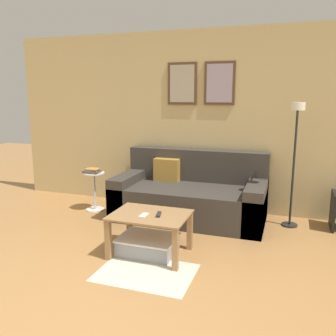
{
  "coord_description": "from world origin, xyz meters",
  "views": [
    {
      "loc": [
        1.41,
        -1.93,
        1.66
      ],
      "look_at": [
        0.14,
        1.77,
        0.85
      ],
      "focal_mm": 38.0,
      "sensor_mm": 36.0,
      "label": 1
    }
  ],
  "objects_px": {
    "couch": "(190,196)",
    "side_table": "(94,188)",
    "remote_control": "(159,214)",
    "cell_phone": "(144,215)",
    "book_stack": "(92,171)",
    "floor_lamp": "(295,147)",
    "coffee_table": "(150,222)",
    "storage_bin": "(148,245)"
  },
  "relations": [
    {
      "from": "couch",
      "to": "side_table",
      "type": "height_order",
      "value": "couch"
    },
    {
      "from": "remote_control",
      "to": "cell_phone",
      "type": "bearing_deg",
      "value": -172.36
    },
    {
      "from": "book_stack",
      "to": "cell_phone",
      "type": "distance_m",
      "value": 1.73
    },
    {
      "from": "floor_lamp",
      "to": "remote_control",
      "type": "height_order",
      "value": "floor_lamp"
    },
    {
      "from": "couch",
      "to": "coffee_table",
      "type": "xyz_separation_m",
      "value": [
        -0.08,
        -1.25,
        0.05
      ]
    },
    {
      "from": "side_table",
      "to": "remote_control",
      "type": "distance_m",
      "value": 1.81
    },
    {
      "from": "remote_control",
      "to": "storage_bin",
      "type": "bearing_deg",
      "value": 158.08
    },
    {
      "from": "side_table",
      "to": "remote_control",
      "type": "xyz_separation_m",
      "value": [
        1.42,
        -1.12,
        0.12
      ]
    },
    {
      "from": "couch",
      "to": "book_stack",
      "type": "height_order",
      "value": "couch"
    },
    {
      "from": "book_stack",
      "to": "remote_control",
      "type": "relative_size",
      "value": 1.58
    },
    {
      "from": "storage_bin",
      "to": "cell_phone",
      "type": "relative_size",
      "value": 4.32
    },
    {
      "from": "couch",
      "to": "coffee_table",
      "type": "bearing_deg",
      "value": -93.89
    },
    {
      "from": "floor_lamp",
      "to": "cell_phone",
      "type": "distance_m",
      "value": 2.03
    },
    {
      "from": "floor_lamp",
      "to": "book_stack",
      "type": "xyz_separation_m",
      "value": [
        -2.72,
        -0.16,
        -0.44
      ]
    },
    {
      "from": "cell_phone",
      "to": "couch",
      "type": "bearing_deg",
      "value": 85.5
    },
    {
      "from": "floor_lamp",
      "to": "remote_control",
      "type": "bearing_deg",
      "value": -135.88
    },
    {
      "from": "coffee_table",
      "to": "remote_control",
      "type": "height_order",
      "value": "remote_control"
    },
    {
      "from": "storage_bin",
      "to": "couch",
      "type": "bearing_deg",
      "value": 84.5
    },
    {
      "from": "storage_bin",
      "to": "cell_phone",
      "type": "xyz_separation_m",
      "value": [
        -0.01,
        -0.07,
        0.36
      ]
    },
    {
      "from": "coffee_table",
      "to": "remote_control",
      "type": "xyz_separation_m",
      "value": [
        0.1,
        -0.01,
        0.1
      ]
    },
    {
      "from": "couch",
      "to": "floor_lamp",
      "type": "height_order",
      "value": "floor_lamp"
    },
    {
      "from": "couch",
      "to": "floor_lamp",
      "type": "relative_size",
      "value": 1.27
    },
    {
      "from": "storage_bin",
      "to": "side_table",
      "type": "bearing_deg",
      "value": 139.51
    },
    {
      "from": "coffee_table",
      "to": "remote_control",
      "type": "bearing_deg",
      "value": -3.62
    },
    {
      "from": "coffee_table",
      "to": "cell_phone",
      "type": "xyz_separation_m",
      "value": [
        -0.04,
        -0.06,
        0.09
      ]
    },
    {
      "from": "remote_control",
      "to": "cell_phone",
      "type": "relative_size",
      "value": 1.07
    },
    {
      "from": "couch",
      "to": "book_stack",
      "type": "distance_m",
      "value": 1.45
    },
    {
      "from": "side_table",
      "to": "cell_phone",
      "type": "height_order",
      "value": "side_table"
    },
    {
      "from": "side_table",
      "to": "book_stack",
      "type": "relative_size",
      "value": 2.37
    },
    {
      "from": "storage_bin",
      "to": "floor_lamp",
      "type": "height_order",
      "value": "floor_lamp"
    },
    {
      "from": "couch",
      "to": "cell_phone",
      "type": "xyz_separation_m",
      "value": [
        -0.13,
        -1.31,
        0.15
      ]
    },
    {
      "from": "book_stack",
      "to": "cell_phone",
      "type": "height_order",
      "value": "book_stack"
    },
    {
      "from": "book_stack",
      "to": "remote_control",
      "type": "xyz_separation_m",
      "value": [
        1.43,
        -1.1,
        -0.14
      ]
    },
    {
      "from": "coffee_table",
      "to": "floor_lamp",
      "type": "height_order",
      "value": "floor_lamp"
    },
    {
      "from": "storage_bin",
      "to": "floor_lamp",
      "type": "distance_m",
      "value": 2.11
    },
    {
      "from": "storage_bin",
      "to": "remote_control",
      "type": "relative_size",
      "value": 4.03
    },
    {
      "from": "couch",
      "to": "remote_control",
      "type": "distance_m",
      "value": 1.27
    },
    {
      "from": "couch",
      "to": "coffee_table",
      "type": "relative_size",
      "value": 2.52
    },
    {
      "from": "couch",
      "to": "coffee_table",
      "type": "distance_m",
      "value": 1.26
    },
    {
      "from": "storage_bin",
      "to": "book_stack",
      "type": "height_order",
      "value": "book_stack"
    },
    {
      "from": "couch",
      "to": "cell_phone",
      "type": "bearing_deg",
      "value": -95.65
    },
    {
      "from": "coffee_table",
      "to": "cell_phone",
      "type": "relative_size",
      "value": 5.67
    }
  ]
}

